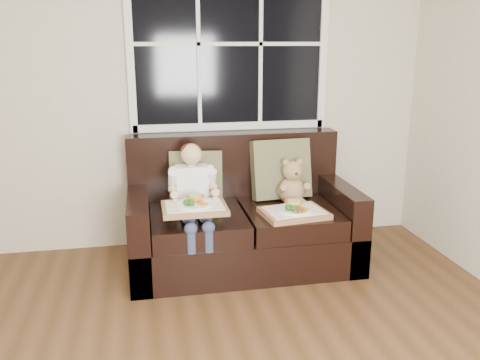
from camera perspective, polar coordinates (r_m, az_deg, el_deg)
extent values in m
cube|color=beige|center=(4.14, -9.79, 10.66)|extent=(4.50, 0.02, 2.70)
cube|color=black|center=(4.17, -1.18, 15.03)|extent=(1.50, 0.02, 1.25)
cube|color=white|center=(4.21, -1.10, 6.09)|extent=(1.58, 0.04, 0.06)
cube|color=white|center=(4.10, -12.32, 14.69)|extent=(0.06, 0.04, 1.37)
cube|color=white|center=(4.36, 9.36, 14.85)|extent=(0.06, 0.04, 1.37)
cube|color=white|center=(4.16, -1.15, 15.03)|extent=(1.50, 0.03, 0.03)
cube|color=black|center=(3.95, 0.28, -7.31)|extent=(1.70, 0.90, 0.30)
cube|color=black|center=(3.83, -11.22, -5.96)|extent=(0.15, 0.90, 0.60)
cube|color=black|center=(4.11, 10.97, -4.45)|extent=(0.15, 0.90, 0.60)
cube|color=black|center=(4.15, -0.74, 0.81)|extent=(1.70, 0.18, 0.66)
cube|color=black|center=(3.75, -4.75, -4.97)|extent=(0.68, 0.72, 0.15)
cube|color=black|center=(3.88, 5.61, -4.27)|extent=(0.68, 0.72, 0.15)
cube|color=olive|center=(3.95, -4.96, 0.33)|extent=(0.43, 0.24, 0.42)
cube|color=olive|center=(4.07, 4.60, 1.24)|extent=(0.49, 0.25, 0.48)
cube|color=white|center=(3.79, -5.41, -0.80)|extent=(0.24, 0.15, 0.33)
sphere|color=#D9AF85|center=(3.72, -5.49, 2.93)|extent=(0.15, 0.15, 0.15)
ellipsoid|color=#3D2013|center=(3.73, -5.52, 3.32)|extent=(0.15, 0.15, 0.11)
cylinder|color=#2F3953|center=(3.65, -5.99, -3.62)|extent=(0.09, 0.29, 0.09)
cylinder|color=#2F3953|center=(3.66, -4.15, -3.51)|extent=(0.09, 0.29, 0.09)
cylinder|color=#2F3953|center=(3.46, -5.48, -7.87)|extent=(0.08, 0.08, 0.27)
cylinder|color=#2F3953|center=(3.47, -3.52, -7.75)|extent=(0.08, 0.08, 0.27)
cylinder|color=#D9AF85|center=(3.67, -7.44, -0.83)|extent=(0.06, 0.29, 0.23)
cylinder|color=#D9AF85|center=(3.69, -3.07, -0.61)|extent=(0.06, 0.29, 0.23)
ellipsoid|color=#A07F55|center=(3.98, 5.78, -1.19)|extent=(0.22, 0.19, 0.22)
sphere|color=#A07F55|center=(3.93, 5.91, 1.04)|extent=(0.16, 0.16, 0.16)
sphere|color=#A07F55|center=(3.90, 5.14, 1.94)|extent=(0.06, 0.06, 0.06)
sphere|color=#A07F55|center=(3.93, 6.68, 2.01)|extent=(0.06, 0.06, 0.06)
sphere|color=#A07F55|center=(3.87, 6.16, 0.61)|extent=(0.06, 0.06, 0.06)
sphere|color=black|center=(3.85, 6.27, 0.67)|extent=(0.02, 0.02, 0.02)
cylinder|color=#A07F55|center=(3.88, 5.56, -2.67)|extent=(0.07, 0.12, 0.06)
cylinder|color=#A07F55|center=(3.91, 6.95, -2.57)|extent=(0.07, 0.12, 0.06)
cube|color=#AF764F|center=(3.51, -5.14, -3.17)|extent=(0.44, 0.34, 0.04)
cube|color=white|center=(3.50, -5.14, -2.83)|extent=(0.39, 0.28, 0.01)
cylinder|color=white|center=(3.49, -5.13, -2.71)|extent=(0.25, 0.25, 0.02)
imported|color=orange|center=(3.52, -5.05, -2.05)|extent=(0.12, 0.12, 0.04)
cylinder|color=#E2B97B|center=(3.52, -5.05, -1.99)|extent=(0.09, 0.09, 0.02)
ellipsoid|color=#295F1E|center=(3.43, -6.03, -2.52)|extent=(0.05, 0.05, 0.04)
ellipsoid|color=#295F1E|center=(3.42, -5.48, -2.57)|extent=(0.05, 0.05, 0.04)
cylinder|color=orange|center=(3.44, -4.27, -2.65)|extent=(0.05, 0.07, 0.02)
cube|color=#AF764F|center=(3.70, 6.07, -3.72)|extent=(0.50, 0.40, 0.04)
cube|color=white|center=(3.69, 6.08, -3.40)|extent=(0.43, 0.34, 0.01)
cylinder|color=white|center=(3.68, 6.13, -3.28)|extent=(0.26, 0.26, 0.02)
imported|color=yellow|center=(3.72, 6.09, -2.71)|extent=(0.13, 0.13, 0.03)
cylinder|color=#E2B97B|center=(3.72, 6.09, -2.57)|extent=(0.10, 0.10, 0.02)
ellipsoid|color=#295F1E|center=(3.62, 5.45, -3.11)|extent=(0.05, 0.05, 0.04)
ellipsoid|color=#295F1E|center=(3.61, 6.01, -3.16)|extent=(0.05, 0.05, 0.04)
cylinder|color=orange|center=(3.65, 7.10, -3.22)|extent=(0.05, 0.07, 0.02)
cylinder|color=#946130|center=(3.61, 6.47, -3.33)|extent=(0.03, 0.09, 0.02)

